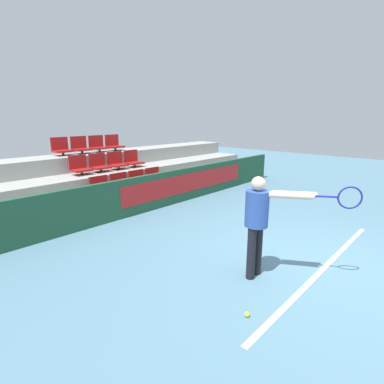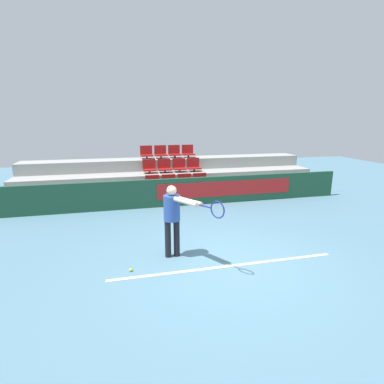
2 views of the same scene
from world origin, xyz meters
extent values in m
plane|color=slate|center=(0.00, 0.00, 0.00)|extent=(30.00, 30.00, 0.00)
cube|color=white|center=(0.00, -0.08, 0.00)|extent=(4.70, 0.08, 0.01)
cube|color=#1E4C33|center=(0.00, 4.42, 0.47)|extent=(11.80, 0.12, 0.95)
cube|color=red|center=(1.60, 4.35, 0.52)|extent=(4.86, 0.02, 0.52)
cube|color=#9E9E99|center=(0.00, 5.00, 0.22)|extent=(11.40, 1.01, 0.44)
cube|color=#9E9E99|center=(0.00, 6.01, 0.44)|extent=(11.40, 1.01, 0.87)
cube|color=#9E9E99|center=(0.00, 7.01, 0.65)|extent=(11.40, 1.01, 1.31)
cylinder|color=#333333|center=(-0.87, 5.05, 0.49)|extent=(0.07, 0.07, 0.10)
cube|color=#A31919|center=(-0.87, 5.05, 0.56)|extent=(0.50, 0.40, 0.05)
cube|color=#A31919|center=(-0.87, 5.23, 0.77)|extent=(0.50, 0.04, 0.36)
cylinder|color=#333333|center=(-0.29, 5.05, 0.49)|extent=(0.07, 0.07, 0.10)
cube|color=#A31919|center=(-0.29, 5.05, 0.56)|extent=(0.50, 0.40, 0.05)
cube|color=#A31919|center=(-0.29, 5.23, 0.77)|extent=(0.50, 0.04, 0.36)
cylinder|color=#333333|center=(0.29, 5.05, 0.49)|extent=(0.07, 0.07, 0.10)
cube|color=#A31919|center=(0.29, 5.05, 0.56)|extent=(0.50, 0.40, 0.05)
cube|color=#A31919|center=(0.29, 5.23, 0.77)|extent=(0.50, 0.04, 0.36)
cylinder|color=#333333|center=(0.87, 5.05, 0.49)|extent=(0.07, 0.07, 0.10)
cube|color=#A31919|center=(0.87, 5.05, 0.56)|extent=(0.50, 0.40, 0.05)
cube|color=#A31919|center=(0.87, 5.23, 0.77)|extent=(0.50, 0.04, 0.36)
cylinder|color=#333333|center=(-0.87, 6.06, 0.92)|extent=(0.07, 0.07, 0.10)
cube|color=#A31919|center=(-0.87, 6.06, 1.00)|extent=(0.50, 0.40, 0.05)
cube|color=#A31919|center=(-0.87, 6.24, 1.20)|extent=(0.50, 0.04, 0.36)
cylinder|color=#333333|center=(-0.29, 6.06, 0.92)|extent=(0.07, 0.07, 0.10)
cube|color=#A31919|center=(-0.29, 6.06, 1.00)|extent=(0.50, 0.40, 0.05)
cube|color=#A31919|center=(-0.29, 6.24, 1.20)|extent=(0.50, 0.04, 0.36)
cylinder|color=#333333|center=(0.29, 6.06, 0.92)|extent=(0.07, 0.07, 0.10)
cube|color=#A31919|center=(0.29, 6.06, 1.00)|extent=(0.50, 0.40, 0.05)
cube|color=#A31919|center=(0.29, 6.24, 1.20)|extent=(0.50, 0.04, 0.36)
cylinder|color=#333333|center=(0.87, 6.06, 0.92)|extent=(0.07, 0.07, 0.10)
cube|color=#A31919|center=(0.87, 6.06, 1.00)|extent=(0.50, 0.40, 0.05)
cube|color=#A31919|center=(0.87, 6.24, 1.20)|extent=(0.50, 0.04, 0.36)
cylinder|color=#333333|center=(-0.87, 7.06, 1.36)|extent=(0.07, 0.07, 0.10)
cube|color=#A31919|center=(-0.87, 7.06, 1.43)|extent=(0.50, 0.40, 0.05)
cube|color=#A31919|center=(-0.87, 7.24, 1.64)|extent=(0.50, 0.04, 0.36)
cylinder|color=#333333|center=(-0.29, 7.06, 1.36)|extent=(0.07, 0.07, 0.10)
cube|color=#A31919|center=(-0.29, 7.06, 1.43)|extent=(0.50, 0.40, 0.05)
cube|color=#A31919|center=(-0.29, 7.24, 1.64)|extent=(0.50, 0.04, 0.36)
cylinder|color=#333333|center=(0.29, 7.06, 1.36)|extent=(0.07, 0.07, 0.10)
cube|color=#A31919|center=(0.29, 7.06, 1.43)|extent=(0.50, 0.40, 0.05)
cube|color=#A31919|center=(0.29, 7.24, 1.64)|extent=(0.50, 0.04, 0.36)
cylinder|color=#333333|center=(0.87, 7.06, 1.36)|extent=(0.07, 0.07, 0.10)
cube|color=#A31919|center=(0.87, 7.06, 1.43)|extent=(0.50, 0.40, 0.05)
cube|color=#A31919|center=(0.87, 7.24, 1.64)|extent=(0.50, 0.04, 0.36)
cylinder|color=black|center=(-1.07, 0.64, 0.41)|extent=(0.13, 0.13, 0.82)
cylinder|color=black|center=(-0.88, 0.64, 0.41)|extent=(0.13, 0.13, 0.82)
cylinder|color=#2D4C99|center=(-0.98, 0.64, 1.09)|extent=(0.34, 0.34, 0.54)
sphere|color=beige|center=(-0.98, 0.64, 1.46)|extent=(0.21, 0.21, 0.21)
cylinder|color=beige|center=(-0.78, 0.23, 1.32)|extent=(0.40, 0.57, 0.09)
cylinder|color=beige|center=(-0.68, 0.23, 1.32)|extent=(0.40, 0.57, 0.09)
cylinder|color=navy|center=(-0.49, -0.15, 1.32)|extent=(0.18, 0.27, 0.03)
torus|color=navy|center=(-0.33, -0.41, 1.32)|extent=(0.19, 0.29, 0.32)
sphere|color=#CCDB33|center=(-1.89, 0.18, 0.03)|extent=(0.07, 0.07, 0.07)
camera|label=1|loc=(-4.70, -1.49, 2.39)|focal=28.00mm
camera|label=2|loc=(-1.99, -5.25, 2.89)|focal=28.00mm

